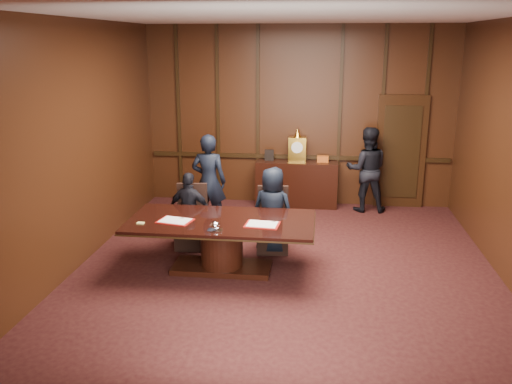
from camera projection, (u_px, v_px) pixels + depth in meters
room at (292, 152)px, 7.40m from camera, size 7.00×7.04×3.50m
sideboard at (297, 182)px, 10.72m from camera, size 1.60×0.45×1.54m
conference_table at (222, 237)px, 7.66m from camera, size 2.62×1.32×0.76m
folder_left at (175, 221)px, 7.53m from camera, size 0.52×0.42×0.02m
folder_right at (262, 224)px, 7.38m from camera, size 0.49×0.37×0.02m
inkstand at (215, 227)px, 7.15m from camera, size 0.20×0.14×0.12m
notepad at (140, 223)px, 7.44m from camera, size 0.10×0.07×0.01m
chair_left at (192, 229)px, 8.63m from camera, size 0.52×0.52×0.99m
chair_right at (273, 232)px, 8.48m from camera, size 0.52×0.52×0.99m
signatory_left at (190, 211)px, 8.47m from camera, size 0.76×0.41×1.23m
signatory_right at (273, 210)px, 8.31m from camera, size 0.75×0.59×1.35m
witness_left at (209, 181)px, 9.38m from camera, size 0.63×0.43×1.66m
witness_right at (367, 170)px, 10.33m from camera, size 0.80×0.63×1.63m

